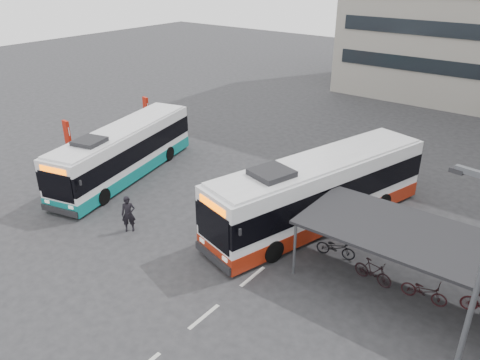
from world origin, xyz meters
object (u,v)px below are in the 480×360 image
Objects in this scene: bus_teal at (124,152)px; pedestrian at (128,214)px; lamp_post at (471,293)px; bus_main at (319,192)px.

bus_teal reaches higher than pedestrian.
bus_teal is 1.50× the size of lamp_post.
lamp_post is at bearing -26.13° from bus_main.
lamp_post reaches higher than bus_main.
bus_main is 11.95m from bus_teal.
lamp_post reaches higher than pedestrian.
bus_teal is at bearing -153.88° from bus_main.
bus_main is 11.18m from lamp_post.
bus_main is at bearing -3.57° from bus_teal.
pedestrian is (5.07, -4.02, -0.60)m from bus_teal.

